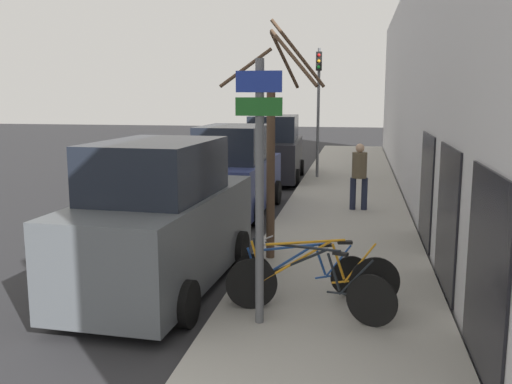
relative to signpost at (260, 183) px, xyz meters
name	(u,v)px	position (x,y,z in m)	size (l,w,h in m)	color
ground_plane	(242,215)	(-1.68, 7.13, -1.99)	(80.00, 80.00, 0.00)	#28282B
sidewalk_curb	(347,197)	(0.92, 9.93, -1.91)	(3.20, 32.00, 0.15)	#9E9B93
building_facade	(413,89)	(2.67, 9.86, 1.25)	(0.23, 32.00, 6.50)	#BCBCC1
signpost	(260,183)	(0.00, 0.00, 0.00)	(0.58, 0.13, 3.37)	#595B60
bicycle_0	(309,284)	(0.61, 0.46, -1.43)	(2.30, 0.95, 0.95)	black
bicycle_1	(313,279)	(0.65, 0.63, -1.42)	(2.38, 0.64, 0.99)	black
bicycle_2	(300,275)	(0.43, 0.94, -1.48)	(2.00, 0.85, 0.83)	black
parked_car_0	(162,222)	(-1.82, 1.44, -0.90)	(2.16, 4.64, 2.39)	#51565B
parked_car_1	(235,174)	(-1.93, 7.39, -0.95)	(2.01, 4.44, 2.30)	navy
parked_car_2	(274,151)	(-1.76, 13.22, -0.93)	(2.16, 4.57, 2.34)	black
pedestrian_near	(359,172)	(1.25, 7.68, -0.85)	(0.45, 0.38, 1.70)	#1E2338
street_tree	(273,150)	(-0.27, 2.99, 0.13)	(1.78, 1.63, 4.21)	#4C3828
traffic_light	(318,95)	(-0.22, 13.32, 1.05)	(0.20, 0.30, 4.50)	#595B60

